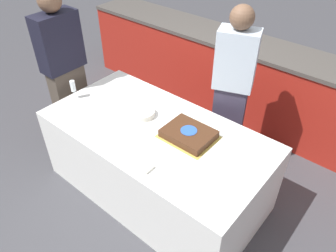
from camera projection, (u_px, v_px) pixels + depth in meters
name	position (u px, v px, depth m)	size (l,w,h in m)	color
ground_plane	(157.00, 188.00, 3.09)	(14.00, 14.00, 0.00)	#424247
back_counter	(247.00, 81.00, 3.75)	(4.40, 0.58, 0.92)	#A82319
dining_table	(156.00, 161.00, 2.87)	(1.89, 0.98, 0.72)	white
cake	(189.00, 134.00, 2.55)	(0.42, 0.33, 0.07)	gold
plate_stack	(142.00, 113.00, 2.78)	(0.22, 0.22, 0.05)	white
wine_glass	(73.00, 87.00, 2.94)	(0.06, 0.06, 0.18)	white
side_plate_near_cake	(204.00, 117.00, 2.77)	(0.19, 0.19, 0.00)	white
utensil_pile	(143.00, 166.00, 2.31)	(0.15, 0.09, 0.02)	white
person_cutting_cake	(231.00, 93.00, 2.87)	(0.38, 0.30, 1.60)	#383347
person_seated_left	(65.00, 72.00, 3.16)	(0.21, 0.40, 1.61)	#4C4238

